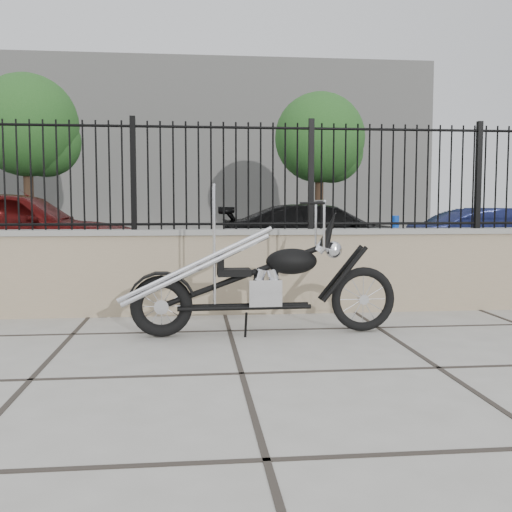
{
  "coord_description": "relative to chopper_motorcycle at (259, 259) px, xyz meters",
  "views": [
    {
      "loc": [
        -0.34,
        -4.28,
        1.24
      ],
      "look_at": [
        0.27,
        1.62,
        0.73
      ],
      "focal_mm": 42.0,
      "sensor_mm": 36.0,
      "label": 1
    }
  ],
  "objects": [
    {
      "name": "chopper_motorcycle",
      "position": [
        0.0,
        0.0,
        0.0
      ],
      "size": [
        2.43,
        0.47,
        1.46
      ],
      "primitive_type": null,
      "rotation": [
        0.0,
        0.0,
        0.02
      ],
      "color": "black",
      "rests_on": "ground_plane"
    },
    {
      "name": "retaining_wall",
      "position": [
        -0.27,
        1.18,
        -0.25
      ],
      "size": [
        14.0,
        0.36,
        0.96
      ],
      "primitive_type": "cube",
      "color": "gray",
      "rests_on": "ground_plane"
    },
    {
      "name": "bollard_a",
      "position": [
        -3.23,
        2.88,
        -0.3
      ],
      "size": [
        0.13,
        0.13,
        0.85
      ],
      "primitive_type": "cylinder",
      "rotation": [
        0.0,
        0.0,
        0.35
      ],
      "color": "#0C35B4",
      "rests_on": "ground_plane"
    },
    {
      "name": "iron_fence",
      "position": [
        -0.27,
        1.18,
        0.83
      ],
      "size": [
        14.0,
        0.08,
        1.2
      ],
      "primitive_type": "cube",
      "color": "black",
      "rests_on": "retaining_wall"
    },
    {
      "name": "tree_left",
      "position": [
        -6.13,
        15.35,
        3.31
      ],
      "size": [
        3.42,
        3.42,
        5.77
      ],
      "rotation": [
        0.0,
        0.0,
        0.25
      ],
      "color": "#382619",
      "rests_on": "ground_plane"
    },
    {
      "name": "background_building",
      "position": [
        -0.27,
        25.18,
        3.27
      ],
      "size": [
        22.0,
        6.0,
        8.0
      ],
      "primitive_type": "cube",
      "color": "beige",
      "rests_on": "ground_plane"
    },
    {
      "name": "tree_right",
      "position": [
        3.83,
        15.35,
        3.01
      ],
      "size": [
        3.16,
        3.16,
        5.33
      ],
      "rotation": [
        0.0,
        0.0,
        0.06
      ],
      "color": "#382619",
      "rests_on": "ground_plane"
    },
    {
      "name": "ground_plane",
      "position": [
        -0.27,
        -1.32,
        -0.73
      ],
      "size": [
        90.0,
        90.0,
        0.0
      ],
      "primitive_type": "plane",
      "color": "#99968E",
      "rests_on": "ground"
    },
    {
      "name": "bollard_b",
      "position": [
        2.54,
        3.56,
        -0.19
      ],
      "size": [
        0.13,
        0.13,
        1.07
      ],
      "primitive_type": "cylinder",
      "rotation": [
        0.0,
        0.0,
        -0.02
      ],
      "color": "#0B26AB",
      "rests_on": "ground_plane"
    },
    {
      "name": "car_red",
      "position": [
        -3.9,
        5.89,
        0.05
      ],
      "size": [
        4.65,
        2.1,
        1.55
      ],
      "primitive_type": "imported",
      "rotation": [
        0.0,
        0.0,
        1.51
      ],
      "color": "#4C0B0A",
      "rests_on": "parking_lot"
    },
    {
      "name": "parking_lot",
      "position": [
        -0.27,
        11.18,
        -0.73
      ],
      "size": [
        30.0,
        30.0,
        0.0
      ],
      "primitive_type": "plane",
      "color": "black",
      "rests_on": "ground"
    },
    {
      "name": "car_black",
      "position": [
        2.06,
        6.46,
        -0.1
      ],
      "size": [
        4.45,
        2.15,
        1.25
      ],
      "primitive_type": "imported",
      "rotation": [
        0.0,
        0.0,
        1.48
      ],
      "color": "black",
      "rests_on": "parking_lot"
    },
    {
      "name": "car_blue",
      "position": [
        5.51,
        5.74,
        -0.14
      ],
      "size": [
        3.57,
        1.26,
        1.17
      ],
      "primitive_type": "imported",
      "rotation": [
        0.0,
        0.0,
        1.57
      ],
      "color": "#0F153A",
      "rests_on": "parking_lot"
    }
  ]
}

